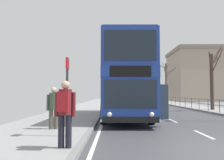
# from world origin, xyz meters

# --- Properties ---
(ground) EXTENTS (15.80, 140.00, 0.20)m
(ground) POSITION_xyz_m (-0.72, -0.00, 0.04)
(ground) COLOR #424247
(double_decker_bus_main) EXTENTS (3.24, 10.47, 4.51)m
(double_decker_bus_main) POSITION_xyz_m (-2.68, 8.66, 2.35)
(double_decker_bus_main) COLOR navy
(double_decker_bus_main) RESTS_ON ground
(pedestrian_railing_far_kerb) EXTENTS (0.05, 34.67, 0.98)m
(pedestrian_railing_far_kerb) POSITION_xyz_m (4.45, 13.69, 0.81)
(pedestrian_railing_far_kerb) COLOR #2D3338
(pedestrian_railing_far_kerb) RESTS_ON ground
(pedestrian_with_backpack) EXTENTS (0.54, 0.52, 1.72)m
(pedestrian_with_backpack) POSITION_xyz_m (-4.62, -0.43, 1.14)
(pedestrian_with_backpack) COLOR black
(pedestrian_with_backpack) RESTS_ON ground
(pedestrian_companion) EXTENTS (0.55, 0.41, 1.65)m
(pedestrian_companion) POSITION_xyz_m (-5.75, 3.02, 1.06)
(pedestrian_companion) COLOR #4C473D
(pedestrian_companion) RESTS_ON ground
(bus_stop_sign_near) EXTENTS (0.08, 0.44, 2.59)m
(bus_stop_sign_near) POSITION_xyz_m (-4.91, 1.37, 1.74)
(bus_stop_sign_near) COLOR #2D2D33
(bus_stop_sign_near) RESTS_ON ground
(bare_tree_far_00) EXTENTS (2.73, 2.06, 6.83)m
(bare_tree_far_00) POSITION_xyz_m (5.61, 35.03, 3.66)
(bare_tree_far_00) COLOR brown
(bare_tree_far_00) RESTS_ON ground
(bare_tree_far_01) EXTENTS (2.15, 2.57, 5.96)m
(bare_tree_far_01) POSITION_xyz_m (5.46, 15.19, 2.95)
(bare_tree_far_01) COLOR #423328
(bare_tree_far_01) RESTS_ON ground
(background_building_00) EXTENTS (11.97, 13.16, 10.96)m
(background_building_00) POSITION_xyz_m (15.12, 45.84, 5.51)
(background_building_00) COLOR gray
(background_building_00) RESTS_ON ground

